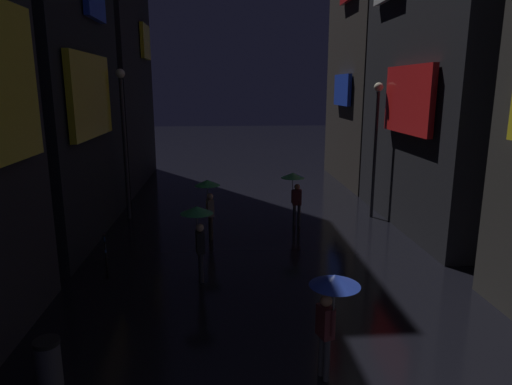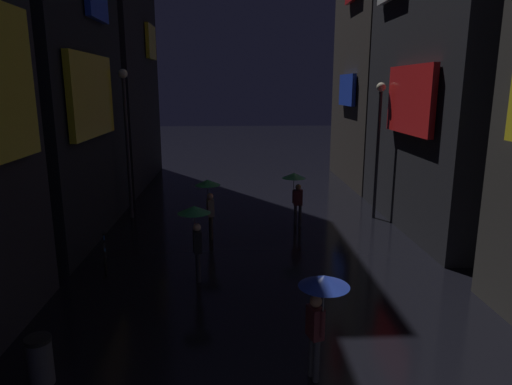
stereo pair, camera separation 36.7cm
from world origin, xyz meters
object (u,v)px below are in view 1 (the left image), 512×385
(pedestrian_far_right_green, at_px, (198,223))
(pedestrian_near_crossing_blue, at_px, (332,297))
(pedestrian_foreground_right_green, at_px, (208,193))
(streetlamp_left_far, at_px, (124,128))
(bicycle_parked_at_storefront, at_px, (106,258))
(streetlamp_right_far, at_px, (376,135))
(pedestrian_foreground_left_green, at_px, (294,184))
(trash_bin, at_px, (49,363))

(pedestrian_far_right_green, bearing_deg, pedestrian_near_crossing_blue, -61.40)
(pedestrian_foreground_right_green, height_order, streetlamp_left_far, streetlamp_left_far)
(pedestrian_near_crossing_blue, height_order, bicycle_parked_at_storefront, pedestrian_near_crossing_blue)
(pedestrian_far_right_green, height_order, streetlamp_right_far, streetlamp_right_far)
(pedestrian_far_right_green, relative_size, streetlamp_right_far, 0.39)
(pedestrian_foreground_right_green, bearing_deg, streetlamp_right_far, 18.53)
(pedestrian_foreground_left_green, xyz_separation_m, streetlamp_left_far, (-6.57, 1.60, 2.02))
(pedestrian_far_right_green, xyz_separation_m, streetlamp_left_far, (-3.16, 6.40, 2.02))
(streetlamp_right_far, distance_m, streetlamp_left_far, 10.02)
(pedestrian_far_right_green, distance_m, pedestrian_foreground_left_green, 5.88)
(bicycle_parked_at_storefront, height_order, streetlamp_right_far, streetlamp_right_far)
(pedestrian_foreground_left_green, height_order, streetlamp_left_far, streetlamp_left_far)
(pedestrian_near_crossing_blue, relative_size, pedestrian_far_right_green, 1.00)
(trash_bin, bearing_deg, pedestrian_foreground_right_green, 71.98)
(pedestrian_near_crossing_blue, height_order, pedestrian_foreground_right_green, same)
(pedestrian_near_crossing_blue, xyz_separation_m, streetlamp_left_far, (-5.74, 11.12, 2.02))
(pedestrian_foreground_right_green, bearing_deg, pedestrian_foreground_left_green, 20.06)
(streetlamp_right_far, bearing_deg, pedestrian_near_crossing_blue, -111.93)
(pedestrian_foreground_left_green, xyz_separation_m, streetlamp_right_far, (3.43, 1.05, 1.75))
(streetlamp_right_far, distance_m, trash_bin, 14.24)
(pedestrian_far_right_green, bearing_deg, streetlamp_left_far, 116.32)
(pedestrian_near_crossing_blue, height_order, pedestrian_far_right_green, same)
(streetlamp_left_far, height_order, trash_bin, streetlamp_left_far)
(pedestrian_foreground_left_green, bearing_deg, pedestrian_foreground_right_green, -159.94)
(trash_bin, bearing_deg, pedestrian_far_right_green, 61.39)
(pedestrian_foreground_left_green, relative_size, streetlamp_left_far, 0.36)
(pedestrian_near_crossing_blue, relative_size, streetlamp_right_far, 0.39)
(streetlamp_right_far, bearing_deg, streetlamp_left_far, 176.87)
(pedestrian_far_right_green, distance_m, trash_bin, 5.28)
(pedestrian_foreground_right_green, relative_size, trash_bin, 2.28)
(pedestrian_foreground_right_green, distance_m, trash_bin, 8.64)
(bicycle_parked_at_storefront, bearing_deg, trash_bin, -86.79)
(pedestrian_foreground_left_green, distance_m, trash_bin, 11.07)
(pedestrian_near_crossing_blue, bearing_deg, streetlamp_right_far, 68.07)
(pedestrian_near_crossing_blue, distance_m, bicycle_parked_at_storefront, 7.88)
(pedestrian_far_right_green, height_order, streetlamp_left_far, streetlamp_left_far)
(pedestrian_far_right_green, xyz_separation_m, trash_bin, (-2.46, -4.52, -1.20))
(pedestrian_foreground_right_green, bearing_deg, trash_bin, -108.02)
(pedestrian_far_right_green, relative_size, bicycle_parked_at_storefront, 1.20)
(streetlamp_right_far, bearing_deg, trash_bin, -131.89)
(pedestrian_foreground_left_green, bearing_deg, bicycle_parked_at_storefront, -147.83)
(pedestrian_foreground_right_green, height_order, trash_bin, pedestrian_foreground_right_green)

